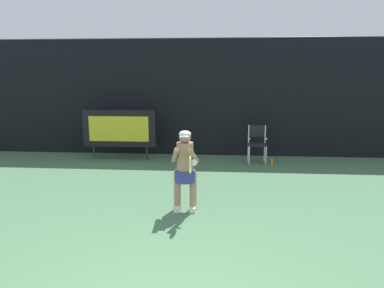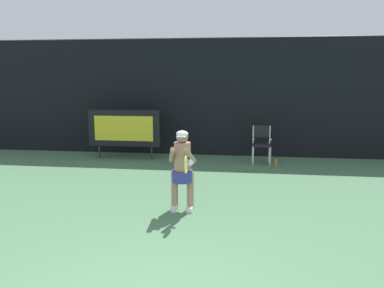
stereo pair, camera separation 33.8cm
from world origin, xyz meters
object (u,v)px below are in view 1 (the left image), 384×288
scoreboard (119,128)px  tennis_player (185,167)px  water_bottle (272,162)px  umpire_chair (257,141)px

scoreboard → tennis_player: tennis_player is taller
scoreboard → tennis_player: size_ratio=1.44×
water_bottle → umpire_chair: bearing=130.4°
scoreboard → umpire_chair: scoreboard is taller
scoreboard → water_bottle: scoreboard is taller
umpire_chair → tennis_player: tennis_player is taller
umpire_chair → tennis_player: 4.41m
water_bottle → scoreboard: bearing=173.7°
umpire_chair → water_bottle: bearing=-49.6°
tennis_player → water_bottle: bearing=59.9°
umpire_chair → tennis_player: bearing=-112.7°
scoreboard → umpire_chair: bearing=-0.6°
water_bottle → tennis_player: (-2.09, -3.61, 0.72)m
scoreboard → water_bottle: (4.48, -0.50, -0.82)m
water_bottle → tennis_player: tennis_player is taller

